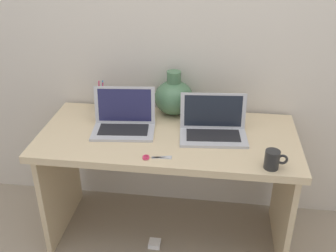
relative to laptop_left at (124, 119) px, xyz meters
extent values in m
plane|color=gray|center=(0.25, -0.03, -0.77)|extent=(6.00, 6.00, 0.00)
cube|color=beige|center=(0.25, 0.33, 0.43)|extent=(4.40, 0.04, 2.40)
cube|color=#D1B78C|center=(0.25, -0.03, -0.08)|extent=(1.41, 0.65, 0.04)
cube|color=#D1B78C|center=(-0.41, -0.03, -0.44)|extent=(0.03, 0.55, 0.67)
cube|color=#D1B78C|center=(0.91, -0.03, -0.44)|extent=(0.03, 0.55, 0.67)
cube|color=#B2B2B7|center=(0.00, -0.04, -0.05)|extent=(0.36, 0.25, 0.01)
cube|color=black|center=(0.00, -0.04, -0.04)|extent=(0.28, 0.16, 0.00)
cube|color=#B2B2B7|center=(-0.01, 0.05, 0.06)|extent=(0.34, 0.07, 0.21)
cube|color=#23234C|center=(-0.01, 0.05, 0.06)|extent=(0.30, 0.06, 0.19)
cube|color=#B2B2B7|center=(0.50, -0.04, -0.05)|extent=(0.37, 0.25, 0.01)
cube|color=black|center=(0.50, -0.04, -0.04)|extent=(0.30, 0.16, 0.00)
cube|color=#B2B2B7|center=(0.49, 0.05, 0.05)|extent=(0.36, 0.06, 0.20)
cube|color=black|center=(0.49, 0.05, 0.05)|extent=(0.31, 0.06, 0.18)
ellipsoid|color=#47704C|center=(0.25, 0.23, 0.04)|extent=(0.23, 0.23, 0.20)
cylinder|color=#47704C|center=(0.25, 0.23, 0.17)|extent=(0.08, 0.08, 0.07)
cylinder|color=black|center=(0.78, -0.30, -0.01)|extent=(0.07, 0.07, 0.09)
torus|color=black|center=(0.82, -0.30, -0.01)|extent=(0.05, 0.01, 0.05)
cylinder|color=black|center=(-0.19, 0.22, -0.01)|extent=(0.07, 0.07, 0.10)
cylinder|color=#338CBF|center=(-0.19, 0.24, 0.05)|extent=(0.03, 0.02, 0.16)
cylinder|color=#D83359|center=(-0.19, 0.24, 0.04)|extent=(0.02, 0.02, 0.15)
cylinder|color=#338CBF|center=(-0.18, 0.23, 0.04)|extent=(0.01, 0.01, 0.14)
cylinder|color=#D83359|center=(-0.21, 0.23, 0.04)|extent=(0.01, 0.03, 0.15)
cube|color=#B7B7BC|center=(0.25, -0.27, -0.06)|extent=(0.10, 0.04, 0.00)
cube|color=#B7B7BC|center=(0.25, -0.28, -0.06)|extent=(0.10, 0.02, 0.00)
torus|color=#D83359|center=(0.17, -0.29, -0.06)|extent=(0.04, 0.04, 0.01)
torus|color=#D83359|center=(0.17, -0.28, -0.06)|extent=(0.04, 0.03, 0.01)
cube|color=white|center=(0.18, -0.16, -0.75)|extent=(0.07, 0.07, 0.03)
camera|label=1|loc=(0.49, -1.90, 0.99)|focal=42.28mm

